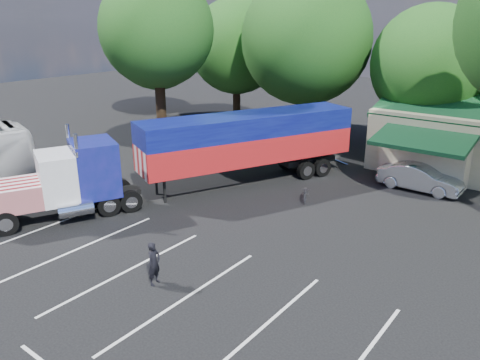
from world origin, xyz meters
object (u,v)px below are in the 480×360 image
Objects in this scene: bicycle at (305,193)px; silver_sedan at (420,178)px; semi_truck at (206,149)px; woman at (154,263)px.

bicycle is 7.09m from silver_sedan.
silver_sedan is (9.89, 7.63, -1.75)m from semi_truck.
bicycle is at bearing 141.17° from silver_sedan.
semi_truck reaches higher than bicycle.
silver_sedan is at bearing 62.20° from semi_truck.
semi_truck is 12.78× the size of bicycle.
bicycle is at bearing 46.13° from semi_truck.
semi_truck is 12.61m from silver_sedan.
semi_truck is at bearing 128.03° from silver_sedan.
woman is at bearing -35.01° from semi_truck.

